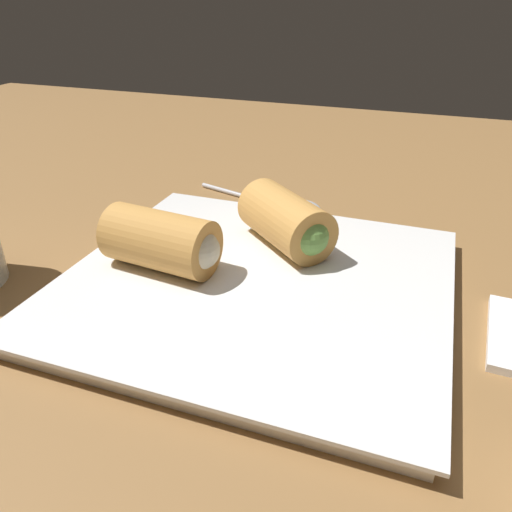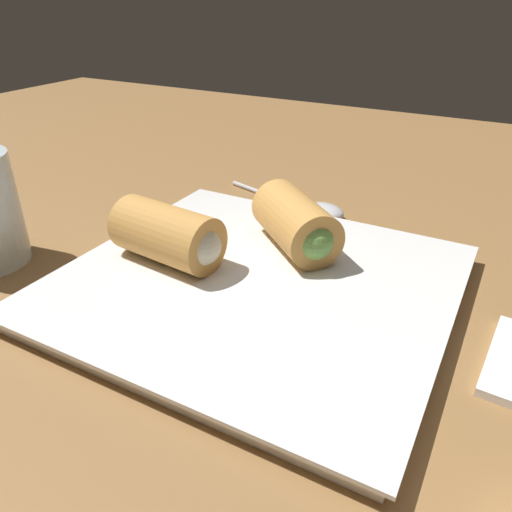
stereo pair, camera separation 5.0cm
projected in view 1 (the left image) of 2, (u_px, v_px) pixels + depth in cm
name	position (u px, v px, depth cm)	size (l,w,h in cm)	color
table_surface	(274.00, 327.00, 36.64)	(180.00, 140.00, 2.00)	olive
serving_plate	(256.00, 285.00, 38.41)	(28.56, 26.78, 1.50)	white
roll_front_left	(288.00, 222.00, 41.37)	(9.49, 9.10, 4.62)	#D19347
roll_front_right	(165.00, 242.00, 38.23)	(9.57, 5.49, 4.62)	#D19347
spoon	(294.00, 207.00, 52.15)	(15.65, 6.30, 1.47)	silver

